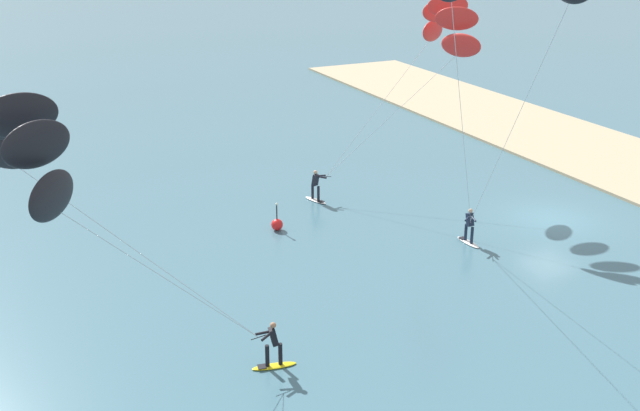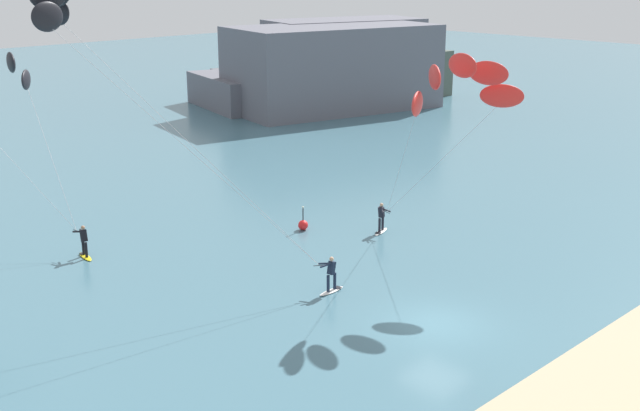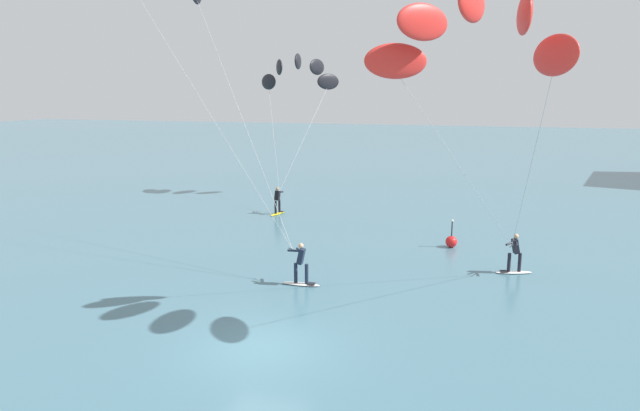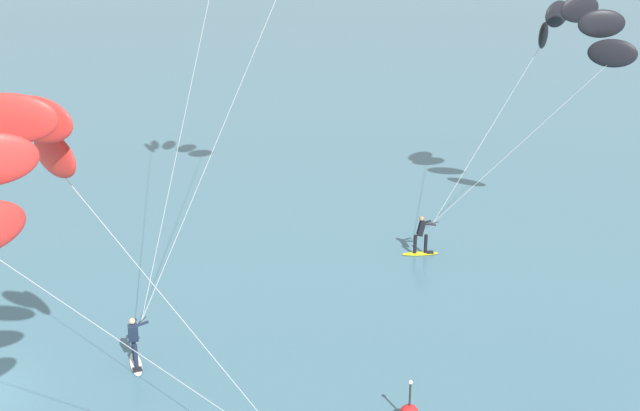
% 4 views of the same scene
% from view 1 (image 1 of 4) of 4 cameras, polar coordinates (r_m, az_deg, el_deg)
% --- Properties ---
extents(ground_plane, '(240.00, 240.00, 0.00)m').
position_cam_1_polar(ground_plane, '(39.24, 16.87, -0.99)').
color(ground_plane, '#426B7A').
extents(kitesurfer_nearshore, '(5.78, 8.71, 10.07)m').
position_cam_1_polar(kitesurfer_nearshore, '(20.19, -20.37, 3.58)').
color(kitesurfer_nearshore, yellow).
rests_on(kitesurfer_nearshore, ground).
extents(kitesurfer_far_out, '(6.11, 8.33, 10.38)m').
position_cam_1_polar(kitesurfer_far_out, '(39.11, 9.07, 12.89)').
color(kitesurfer_far_out, white).
rests_on(kitesurfer_far_out, ground).
extents(marker_buoy, '(0.56, 0.56, 1.38)m').
position_cam_1_polar(marker_buoy, '(36.24, -3.22, -1.40)').
color(marker_buoy, red).
rests_on(marker_buoy, ground).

